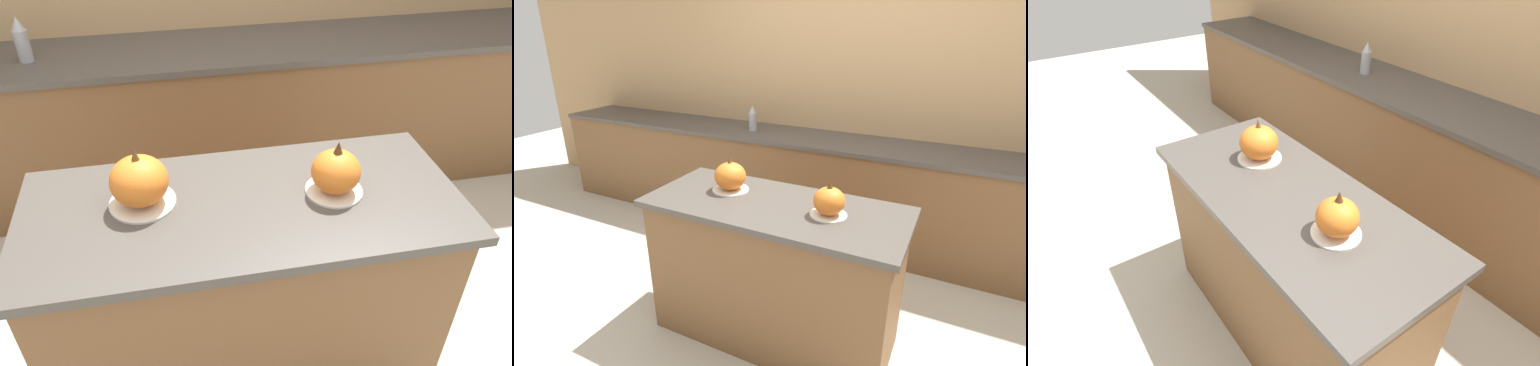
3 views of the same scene
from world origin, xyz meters
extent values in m
plane|color=#BCB29E|center=(0.00, 0.00, 0.00)|extent=(12.00, 12.00, 0.00)
cube|color=brown|center=(0.00, 0.00, 0.42)|extent=(1.39, 0.57, 0.85)
cube|color=#47423D|center=(0.00, 0.00, 0.86)|extent=(1.45, 0.63, 0.03)
cube|color=brown|center=(0.00, 1.33, 0.43)|extent=(6.00, 0.56, 0.87)
cube|color=#47423D|center=(0.00, 1.33, 0.89)|extent=(6.00, 0.60, 0.03)
cylinder|color=silver|center=(-0.32, 0.06, 0.89)|extent=(0.22, 0.22, 0.01)
ellipsoid|color=orange|center=(-0.32, 0.06, 0.97)|extent=(0.19, 0.19, 0.16)
cone|color=brown|center=(-0.32, 0.06, 1.07)|extent=(0.03, 0.03, 0.04)
cylinder|color=silver|center=(0.31, 0.00, 0.89)|extent=(0.19, 0.19, 0.01)
ellipsoid|color=orange|center=(0.31, 0.00, 0.96)|extent=(0.16, 0.16, 0.15)
cone|color=#4C2D14|center=(0.31, 0.00, 1.05)|extent=(0.03, 0.03, 0.04)
cylinder|color=#99999E|center=(-0.87, 1.31, 0.98)|extent=(0.07, 0.07, 0.16)
cone|color=#99999E|center=(-0.87, 1.31, 1.10)|extent=(0.06, 0.06, 0.07)
camera|label=1|loc=(-0.21, -1.26, 1.89)|focal=35.00mm
camera|label=2|loc=(0.88, -1.78, 1.79)|focal=28.00mm
camera|label=3|loc=(1.12, -0.81, 1.88)|focal=28.00mm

